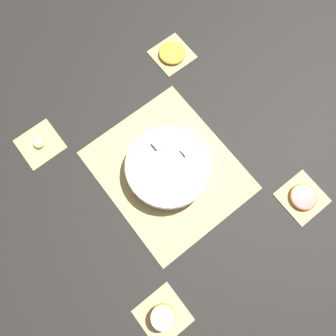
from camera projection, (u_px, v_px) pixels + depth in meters
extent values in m
plane|color=black|center=(168.00, 170.00, 1.03)|extent=(6.00, 6.00, 0.00)
cube|color=#D6B775|center=(168.00, 170.00, 1.03)|extent=(0.45, 0.39, 0.01)
cube|color=brown|center=(137.00, 132.00, 1.06)|extent=(0.01, 0.38, 0.00)
cube|color=brown|center=(149.00, 147.00, 1.05)|extent=(0.01, 0.38, 0.00)
cube|color=brown|center=(162.00, 162.00, 1.04)|extent=(0.01, 0.38, 0.00)
cube|color=brown|center=(174.00, 178.00, 1.02)|extent=(0.01, 0.38, 0.00)
cube|color=brown|center=(187.00, 194.00, 1.01)|extent=(0.01, 0.38, 0.00)
cube|color=brown|center=(201.00, 210.00, 0.99)|extent=(0.01, 0.38, 0.00)
cube|color=#D6B775|center=(40.00, 144.00, 1.05)|extent=(0.13, 0.13, 0.01)
cube|color=brown|center=(36.00, 139.00, 1.06)|extent=(0.00, 0.13, 0.00)
cube|color=brown|center=(43.00, 149.00, 1.05)|extent=(0.00, 0.13, 0.00)
cube|color=#D6B775|center=(163.00, 316.00, 0.91)|extent=(0.13, 0.13, 0.01)
cube|color=brown|center=(158.00, 309.00, 0.92)|extent=(0.00, 0.13, 0.00)
cube|color=brown|center=(168.00, 322.00, 0.91)|extent=(0.00, 0.13, 0.00)
cube|color=#D6B775|center=(172.00, 54.00, 1.15)|extent=(0.13, 0.13, 0.01)
cube|color=brown|center=(168.00, 50.00, 1.15)|extent=(0.00, 0.13, 0.00)
cube|color=brown|center=(176.00, 58.00, 1.14)|extent=(0.00, 0.13, 0.00)
cube|color=#D6B775|center=(302.00, 198.00, 1.01)|extent=(0.13, 0.13, 0.01)
cube|color=brown|center=(298.00, 192.00, 1.01)|extent=(0.00, 0.13, 0.00)
cube|color=brown|center=(307.00, 203.00, 1.00)|extent=(0.00, 0.13, 0.00)
cylinder|color=silver|center=(168.00, 168.00, 1.00)|extent=(0.26, 0.26, 0.05)
torus|color=silver|center=(168.00, 166.00, 0.98)|extent=(0.26, 0.26, 0.01)
cylinder|color=#F7EFC6|center=(198.00, 155.00, 1.03)|extent=(0.03, 0.03, 0.01)
cylinder|color=#F7EFC6|center=(164.00, 174.00, 0.98)|extent=(0.03, 0.03, 0.01)
cylinder|color=#F7EFC6|center=(185.00, 140.00, 1.01)|extent=(0.03, 0.03, 0.01)
cylinder|color=#F7EFC6|center=(141.00, 184.00, 0.98)|extent=(0.03, 0.03, 0.01)
cylinder|color=#F7EFC6|center=(180.00, 181.00, 0.99)|extent=(0.03, 0.03, 0.01)
cylinder|color=#F7EFC6|center=(178.00, 150.00, 1.02)|extent=(0.03, 0.03, 0.01)
cylinder|color=#F7EFC6|center=(168.00, 151.00, 1.01)|extent=(0.03, 0.03, 0.01)
cylinder|color=#F7EFC6|center=(166.00, 144.00, 1.04)|extent=(0.03, 0.03, 0.01)
cube|color=beige|center=(144.00, 161.00, 1.02)|extent=(0.03, 0.03, 0.03)
cube|color=beige|center=(167.00, 182.00, 1.00)|extent=(0.03, 0.03, 0.03)
cube|color=beige|center=(146.00, 148.00, 1.01)|extent=(0.02, 0.02, 0.02)
cube|color=beige|center=(186.00, 152.00, 0.99)|extent=(0.03, 0.03, 0.03)
cube|color=beige|center=(154.00, 179.00, 1.00)|extent=(0.03, 0.03, 0.03)
cube|color=beige|center=(158.00, 145.00, 1.00)|extent=(0.03, 0.03, 0.03)
ellipsoid|color=#F9A338|center=(181.00, 195.00, 0.98)|extent=(0.02, 0.01, 0.01)
ellipsoid|color=#F9A338|center=(192.00, 148.00, 1.02)|extent=(0.03, 0.02, 0.01)
ellipsoid|color=#F9A338|center=(163.00, 165.00, 1.00)|extent=(0.03, 0.02, 0.01)
ellipsoid|color=#B2231E|center=(172.00, 161.00, 0.99)|extent=(0.03, 0.02, 0.01)
ellipsoid|color=#F9A338|center=(168.00, 135.00, 1.03)|extent=(0.04, 0.02, 0.02)
ellipsoid|color=#F9A338|center=(145.00, 167.00, 0.99)|extent=(0.04, 0.02, 0.02)
ellipsoid|color=#F9A338|center=(153.00, 156.00, 1.03)|extent=(0.04, 0.02, 0.02)
ellipsoid|color=#B2231E|center=(145.00, 191.00, 0.98)|extent=(0.03, 0.02, 0.01)
ellipsoid|color=gold|center=(163.00, 317.00, 0.89)|extent=(0.07, 0.07, 0.04)
cylinder|color=beige|center=(163.00, 318.00, 0.88)|extent=(0.07, 0.07, 0.00)
cylinder|color=#F9A338|center=(172.00, 53.00, 1.14)|extent=(0.08, 0.08, 0.01)
torus|color=#F4A82D|center=(172.00, 53.00, 1.14)|extent=(0.09, 0.09, 0.01)
cylinder|color=#F7EFC6|center=(39.00, 143.00, 1.05)|extent=(0.03, 0.03, 0.01)
torus|color=yellow|center=(39.00, 143.00, 1.05)|extent=(0.04, 0.04, 0.01)
cylinder|color=#B2231E|center=(303.00, 197.00, 1.00)|extent=(0.07, 0.07, 0.01)
torus|color=orange|center=(303.00, 197.00, 1.00)|extent=(0.08, 0.08, 0.01)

